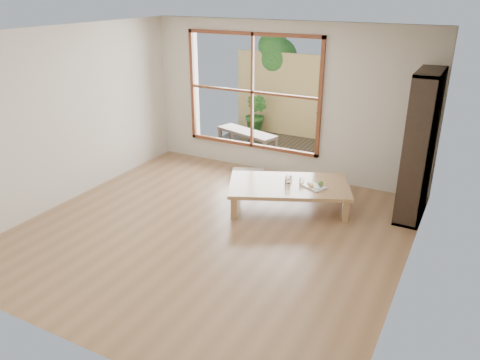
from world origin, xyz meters
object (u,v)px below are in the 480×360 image
object	(u,v)px
bookshelf	(420,147)
garden_bench	(247,134)
food_tray	(315,186)
low_table	(289,187)

from	to	relation	value
bookshelf	garden_bench	size ratio (longest dim) A/B	1.53
food_tray	garden_bench	bearing A→B (deg)	161.36
low_table	garden_bench	size ratio (longest dim) A/B	1.47
bookshelf	food_tray	xyz separation A→B (m)	(-1.28, -0.56, -0.64)
garden_bench	food_tray	bearing A→B (deg)	-24.99
food_tray	garden_bench	xyz separation A→B (m)	(-2.09, 1.90, -0.03)
low_table	food_tray	distance (m)	0.40
low_table	garden_bench	xyz separation A→B (m)	(-1.70, 1.97, 0.04)
food_tray	garden_bench	size ratio (longest dim) A/B	0.27
bookshelf	garden_bench	bearing A→B (deg)	158.20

